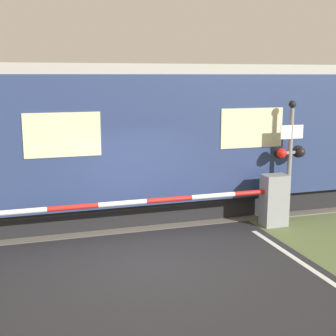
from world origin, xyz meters
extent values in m
plane|color=#5B6B3D|center=(0.00, 0.00, 0.00)|extent=(80.00, 80.00, 0.00)
cube|color=#666056|center=(0.00, 3.36, 0.01)|extent=(36.00, 3.20, 0.03)
cube|color=#595451|center=(0.00, 2.64, 0.08)|extent=(36.00, 0.08, 0.10)
cube|color=#595451|center=(0.00, 4.08, 0.08)|extent=(36.00, 0.08, 0.10)
cube|color=black|center=(3.05, 3.36, 0.30)|extent=(15.28, 2.48, 0.60)
cube|color=navy|center=(3.05, 3.36, 2.12)|extent=(16.61, 2.91, 3.04)
cube|color=#ADA89E|center=(3.05, 3.36, 3.76)|extent=(16.28, 2.68, 0.24)
cube|color=beige|center=(3.05, 1.90, 2.35)|extent=(1.66, 0.02, 0.97)
cube|color=beige|center=(-1.52, 1.90, 2.35)|extent=(1.66, 0.02, 0.97)
cube|color=gray|center=(3.42, 1.32, 0.63)|extent=(0.60, 0.44, 1.27)
cylinder|color=gray|center=(3.42, 1.32, 0.87)|extent=(0.16, 0.16, 0.18)
cylinder|color=red|center=(2.88, 1.32, 0.87)|extent=(1.07, 0.11, 0.11)
cylinder|color=white|center=(1.81, 1.32, 0.87)|extent=(1.07, 0.11, 0.11)
cylinder|color=red|center=(0.73, 1.32, 0.87)|extent=(1.07, 0.11, 0.11)
cylinder|color=white|center=(-0.34, 1.32, 0.87)|extent=(1.07, 0.11, 0.11)
cylinder|color=red|center=(-1.42, 1.32, 0.87)|extent=(1.07, 0.11, 0.11)
cylinder|color=white|center=(-2.49, 1.32, 0.87)|extent=(1.07, 0.11, 0.11)
cylinder|color=gray|center=(3.91, 1.52, 1.42)|extent=(0.11, 0.11, 2.84)
cube|color=gray|center=(3.91, 1.52, 1.76)|extent=(0.65, 0.07, 0.07)
sphere|color=red|center=(3.64, 1.47, 1.76)|extent=(0.24, 0.24, 0.24)
sphere|color=black|center=(4.18, 1.47, 1.76)|extent=(0.24, 0.24, 0.24)
cylinder|color=black|center=(3.64, 1.58, 1.76)|extent=(0.30, 0.06, 0.30)
cylinder|color=black|center=(4.18, 1.58, 1.76)|extent=(0.30, 0.06, 0.30)
cube|color=white|center=(3.91, 1.48, 2.27)|extent=(0.61, 0.02, 0.33)
sphere|color=black|center=(3.91, 1.52, 2.94)|extent=(0.18, 0.18, 0.18)
camera|label=1|loc=(-2.35, -8.41, 3.62)|focal=50.00mm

